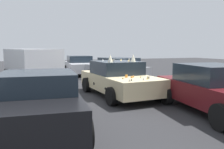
{
  "coord_description": "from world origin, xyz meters",
  "views": [
    {
      "loc": [
        -8.76,
        3.74,
        1.96
      ],
      "look_at": [
        0.0,
        0.3,
        0.9
      ],
      "focal_mm": 37.57,
      "sensor_mm": 36.0,
      "label": 1
    }
  ],
  "objects_px": {
    "parked_van_far_right": "(31,64)",
    "parked_sedan_near_left": "(116,69)",
    "parked_sedan_far_left": "(80,65)",
    "art_car_decorated": "(118,79)",
    "parked_sedan_near_right": "(39,102)",
    "parked_sedan_behind_right": "(215,89)"
  },
  "relations": [
    {
      "from": "parked_van_far_right",
      "to": "parked_sedan_near_left",
      "type": "xyz_separation_m",
      "value": [
        -1.57,
        -4.6,
        -0.36
      ]
    },
    {
      "from": "parked_sedan_near_right",
      "to": "parked_van_far_right",
      "type": "bearing_deg",
      "value": 4.15
    },
    {
      "from": "parked_sedan_far_left",
      "to": "parked_sedan_near_right",
      "type": "relative_size",
      "value": 1.03
    },
    {
      "from": "parked_van_far_right",
      "to": "parked_sedan_far_left",
      "type": "height_order",
      "value": "parked_van_far_right"
    },
    {
      "from": "parked_sedan_far_left",
      "to": "parked_sedan_behind_right",
      "type": "bearing_deg",
      "value": 10.65
    },
    {
      "from": "parked_sedan_far_left",
      "to": "parked_sedan_near_left",
      "type": "distance_m",
      "value": 4.67
    },
    {
      "from": "parked_sedan_near_left",
      "to": "parked_sedan_far_left",
      "type": "bearing_deg",
      "value": -0.79
    },
    {
      "from": "parked_sedan_far_left",
      "to": "parked_sedan_near_left",
      "type": "xyz_separation_m",
      "value": [
        -4.55,
        -1.03,
        0.03
      ]
    },
    {
      "from": "art_car_decorated",
      "to": "parked_van_far_right",
      "type": "relative_size",
      "value": 0.87
    },
    {
      "from": "parked_van_far_right",
      "to": "parked_sedan_far_left",
      "type": "xyz_separation_m",
      "value": [
        2.98,
        -3.57,
        -0.39
      ]
    },
    {
      "from": "art_car_decorated",
      "to": "parked_van_far_right",
      "type": "xyz_separation_m",
      "value": [
        5.31,
        3.17,
        0.38
      ]
    },
    {
      "from": "art_car_decorated",
      "to": "parked_sedan_far_left",
      "type": "bearing_deg",
      "value": 174.52
    },
    {
      "from": "art_car_decorated",
      "to": "parked_sedan_far_left",
      "type": "height_order",
      "value": "art_car_decorated"
    },
    {
      "from": "art_car_decorated",
      "to": "parked_sedan_far_left",
      "type": "xyz_separation_m",
      "value": [
        8.28,
        -0.4,
        -0.01
      ]
    },
    {
      "from": "parked_van_far_right",
      "to": "parked_sedan_behind_right",
      "type": "relative_size",
      "value": 1.14
    },
    {
      "from": "parked_sedan_far_left",
      "to": "parked_sedan_near_left",
      "type": "relative_size",
      "value": 0.97
    },
    {
      "from": "parked_sedan_behind_right",
      "to": "parked_sedan_far_left",
      "type": "bearing_deg",
      "value": -166.21
    },
    {
      "from": "parked_van_far_right",
      "to": "parked_sedan_near_right",
      "type": "height_order",
      "value": "parked_van_far_right"
    },
    {
      "from": "parked_van_far_right",
      "to": "art_car_decorated",
      "type": "bearing_deg",
      "value": -162.8
    },
    {
      "from": "art_car_decorated",
      "to": "parked_sedan_near_right",
      "type": "relative_size",
      "value": 1.07
    },
    {
      "from": "parked_van_far_right",
      "to": "parked_sedan_near_left",
      "type": "relative_size",
      "value": 1.16
    },
    {
      "from": "parked_sedan_far_left",
      "to": "parked_sedan_near_right",
      "type": "bearing_deg",
      "value": -13.94
    }
  ]
}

